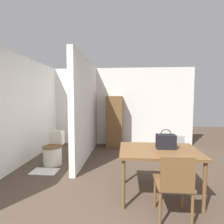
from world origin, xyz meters
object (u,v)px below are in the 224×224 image
object	(u,v)px
space_heater	(179,145)
wooden_chair	(174,183)
dining_table	(159,154)
toilet	(53,152)
wooden_cabinet	(114,121)
handbag	(166,141)

from	to	relation	value
space_heater	wooden_chair	bearing A→B (deg)	-107.55
dining_table	toilet	xyz separation A→B (m)	(-2.19, 1.19, -0.38)
wooden_cabinet	space_heater	bearing A→B (deg)	-21.69
wooden_chair	space_heater	size ratio (longest dim) A/B	1.64
wooden_chair	toilet	size ratio (longest dim) A/B	1.19
dining_table	wooden_cabinet	xyz separation A→B (m)	(-0.87, 2.78, 0.13)
wooden_chair	toilet	distance (m)	2.88
handbag	space_heater	size ratio (longest dim) A/B	0.58
dining_table	wooden_chair	distance (m)	0.59
handbag	space_heater	distance (m)	2.24
toilet	space_heater	xyz separation A→B (m)	(3.11, 0.87, -0.02)
wooden_chair	handbag	distance (m)	0.72
toilet	wooden_cabinet	world-z (taller)	wooden_cabinet
wooden_chair	handbag	bearing A→B (deg)	87.30
dining_table	handbag	distance (m)	0.23
dining_table	handbag	bearing A→B (deg)	28.17
wooden_chair	toilet	bearing A→B (deg)	142.54
handbag	toilet	bearing A→B (deg)	153.87
wooden_chair	toilet	xyz separation A→B (m)	(-2.28, 1.74, -0.20)
wooden_cabinet	wooden_chair	bearing A→B (deg)	-74.02
handbag	dining_table	bearing A→B (deg)	-151.83
handbag	space_heater	world-z (taller)	handbag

